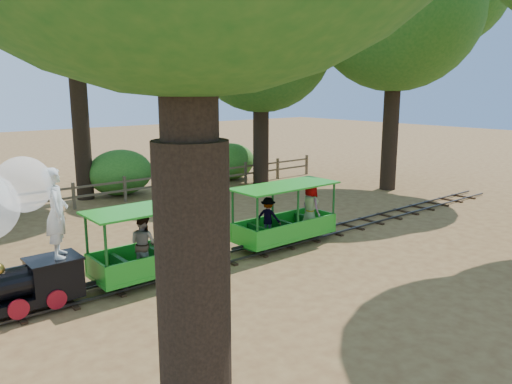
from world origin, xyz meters
TOP-DOWN VIEW (x-y plane):
  - ground at (0.00, 0.00)m, footprint 90.00×90.00m
  - track at (0.00, 0.00)m, footprint 22.00×1.00m
  - locomotive at (-7.12, 0.07)m, footprint 2.76×1.30m
  - carriage_front at (-3.93, 0.01)m, footprint 3.14×1.36m
  - carriage_rear at (0.19, -0.02)m, footprint 3.14×1.28m
  - oak_ne at (5.47, 7.59)m, footprint 8.05×7.08m
  - fence at (0.00, 8.00)m, footprint 18.10×0.10m
  - shrub_mid_w at (-0.58, 9.30)m, footprint 2.73×2.10m
  - shrub_mid_e at (2.99, 9.30)m, footprint 2.20×1.69m
  - shrub_east at (5.07, 9.30)m, footprint 2.54×1.95m

SIDE VIEW (x-z plane):
  - ground at x=0.00m, z-range 0.00..0.00m
  - track at x=0.00m, z-range 0.02..0.12m
  - fence at x=0.00m, z-range 0.08..1.08m
  - shrub_mid_e at x=2.99m, z-range 0.00..1.52m
  - carriage_rear at x=0.19m, z-range -0.04..1.59m
  - carriage_front at x=-3.93m, z-range -0.04..1.60m
  - shrub_east at x=5.07m, z-range 0.00..1.76m
  - shrub_mid_w at x=-0.58m, z-range 0.00..1.89m
  - locomotive at x=-7.12m, z-range 0.20..3.36m
  - oak_ne at x=5.47m, z-range 1.96..11.67m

